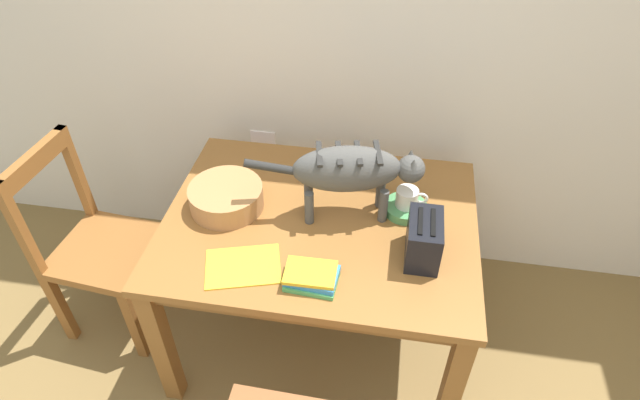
% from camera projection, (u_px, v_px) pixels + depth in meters
% --- Properties ---
extents(wall_rear, '(4.76, 0.11, 2.50)m').
position_uv_depth(wall_rear, '(352.00, 26.00, 2.26)').
color(wall_rear, silver).
rests_on(wall_rear, ground_plane).
extents(dining_table, '(1.23, 0.95, 0.73)m').
position_uv_depth(dining_table, '(320.00, 235.00, 2.17)').
color(dining_table, brown).
rests_on(dining_table, ground_plane).
extents(cat, '(0.67, 0.24, 0.32)m').
position_uv_depth(cat, '(352.00, 170.00, 2.00)').
color(cat, '#4B4A47').
rests_on(cat, dining_table).
extents(saucer_bowl, '(0.17, 0.17, 0.04)m').
position_uv_depth(saucer_bowl, '(405.00, 208.00, 2.13)').
color(saucer_bowl, '#4B9256').
rests_on(saucer_bowl, dining_table).
extents(coffee_mug, '(0.13, 0.09, 0.08)m').
position_uv_depth(coffee_mug, '(408.00, 198.00, 2.10)').
color(coffee_mug, silver).
rests_on(coffee_mug, saucer_bowl).
extents(magazine, '(0.31, 0.26, 0.01)m').
position_uv_depth(magazine, '(243.00, 266.00, 1.92)').
color(magazine, gold).
rests_on(magazine, dining_table).
extents(book_stack, '(0.19, 0.15, 0.05)m').
position_uv_depth(book_stack, '(312.00, 277.00, 1.85)').
color(book_stack, '#479F58').
rests_on(book_stack, dining_table).
extents(wicker_basket, '(0.30, 0.30, 0.10)m').
position_uv_depth(wicker_basket, '(226.00, 197.00, 2.14)').
color(wicker_basket, '#AE7848').
rests_on(wicker_basket, dining_table).
extents(toaster, '(0.12, 0.20, 0.18)m').
position_uv_depth(toaster, '(424.00, 239.00, 1.91)').
color(toaster, black).
rests_on(toaster, dining_table).
extents(wooden_chair_near, '(0.46, 0.46, 0.95)m').
position_uv_depth(wooden_chair_near, '(97.00, 246.00, 2.37)').
color(wooden_chair_near, brown).
rests_on(wooden_chair_near, ground_plane).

